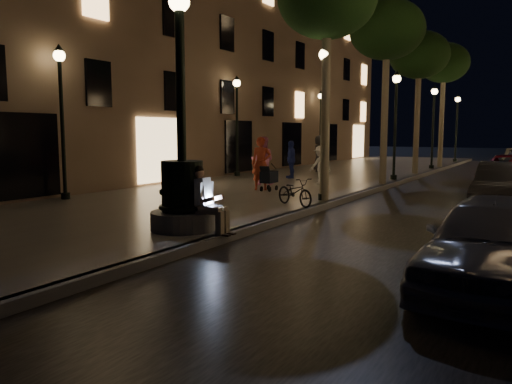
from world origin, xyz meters
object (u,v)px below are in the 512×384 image
Objects in this scene: tree_third at (419,56)px; lamp_curb_d at (457,119)px; pedestrian_red at (261,163)px; pedestrian_pink at (263,161)px; fountain_lamppost at (182,183)px; tree_second at (387,31)px; pedestrian_white at (321,165)px; pedestrian_dark at (319,153)px; seated_man_laptop at (205,198)px; lamp_left_a at (61,102)px; pedestrian_blue at (291,159)px; car_front at (495,243)px; tree_far at (444,64)px; lamp_left_c at (321,118)px; tree_near at (327,0)px; lamp_left_b at (237,113)px; lamp_curb_a at (324,102)px; car_second at (508,189)px; lamp_curb_c at (433,116)px; stroller at (269,177)px; lamp_curb_b at (396,111)px.

tree_third reaches higher than lamp_curb_d.
pedestrian_pink is (-0.87, 1.60, -0.00)m from pedestrian_red.
pedestrian_pink is at bearing 109.70° from fountain_lamppost.
tree_second is at bearing -89.05° from tree_third.
pedestrian_white is (1.82, 1.64, -0.19)m from pedestrian_pink.
pedestrian_dark is at bearing 103.78° from fountain_lamppost.
seated_man_laptop is 0.29× the size of lamp_left_a.
pedestrian_white is 6.49m from pedestrian_dark.
lamp_curb_d is 2.77× the size of pedestrian_blue.
pedestrian_dark is (-10.26, 17.05, 0.46)m from car_front.
tree_far is 13.68m from pedestrian_blue.
tree_second is at bearing -162.70° from pedestrian_pink.
tree_third is (0.70, 18.00, 4.93)m from fountain_lamppost.
tree_near is at bearing -65.92° from lamp_left_c.
tree_near is at bearing 82.87° from fountain_lamppost.
lamp_left_b reaches higher than seated_man_laptop.
tree_third reaches higher than pedestrian_dark.
car_front is 2.42× the size of pedestrian_blue.
lamp_curb_a is at bearing -90.00° from lamp_curb_d.
lamp_curb_a is at bearing -167.50° from car_second.
lamp_curb_d reaches higher than pedestrian_dark.
pedestrian_blue is at bearing -179.75° from pedestrian_dark.
lamp_curb_c is at bearing 89.78° from seated_man_laptop.
pedestrian_white is at bearing -157.34° from pedestrian_pink.
lamp_left_b is at bearing -139.80° from tree_third.
lamp_left_c is (-6.40, 22.00, 2.02)m from fountain_lamppost.
car_second is at bearing -3.05° from stroller.
lamp_curb_b reaches higher than car_front.
tree_near is 3.00m from lamp_curb_a.
pedestrian_pink is at bearing -128.06° from lamp_curb_b.
car_second is (5.09, -14.84, -2.50)m from lamp_curb_c.
lamp_curb_d reaches higher than car_second.
tree_far is 1.56× the size of lamp_curb_d.
pedestrian_blue is (-4.34, -11.81, -5.36)m from tree_far.
car_front is (5.45, -6.50, -5.52)m from tree_near.
lamp_left_b is at bearing 120.31° from seated_man_laptop.
tree_second is at bearing 29.54° from pedestrian_red.
tree_second is 1.54× the size of lamp_curb_c.
pedestrian_pink is at bearing -76.26° from lamp_left_c.
car_second is (5.79, 7.16, -0.48)m from fountain_lamppost.
fountain_lamppost is 3.00× the size of pedestrian_blue.
lamp_left_b is (-7.15, 6.00, -3.00)m from tree_near.
lamp_curb_a is 2.46× the size of pedestrian_dark.
pedestrian_red is 1.25× the size of pedestrian_white.
car_front is 19.91m from pedestrian_dark.
car_front is at bearing -45.97° from stroller.
seated_man_laptop is 12.89m from pedestrian_blue.
pedestrian_pink is at bearing -106.77° from lamp_curb_c.
tree_third is (-0.10, 6.00, -0.20)m from tree_second.
pedestrian_white is 0.80× the size of pedestrian_dark.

